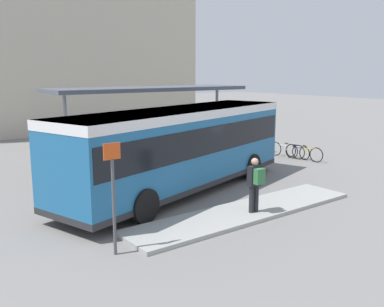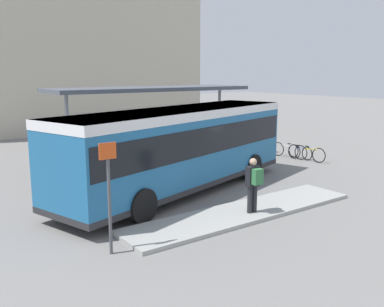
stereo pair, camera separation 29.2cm
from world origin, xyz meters
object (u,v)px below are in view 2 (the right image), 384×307
object	(u,v)px
bicycle_yellow	(310,154)
city_bus	(180,144)
pedestrian_waiting	(254,182)
platform_sign	(109,193)
bicycle_white	(286,150)
bicycle_blue	(300,152)
potted_planter_near_shelter	(233,147)

from	to	relation	value
bicycle_yellow	city_bus	bearing A→B (deg)	-90.96
pedestrian_waiting	platform_sign	distance (m)	4.84
bicycle_white	platform_sign	distance (m)	14.18
bicycle_yellow	platform_sign	distance (m)	13.83
bicycle_blue	city_bus	bearing A→B (deg)	-76.19
potted_planter_near_shelter	pedestrian_waiting	bearing A→B (deg)	-127.12
bicycle_white	potted_planter_near_shelter	xyz separation A→B (m)	(-3.04, 0.80, 0.35)
city_bus	bicycle_blue	world-z (taller)	city_bus
bicycle_blue	bicycle_white	xyz separation A→B (m)	(-0.30, 0.71, 0.03)
pedestrian_waiting	bicycle_yellow	world-z (taller)	pedestrian_waiting
platform_sign	bicycle_white	bearing A→B (deg)	24.28
bicycle_yellow	bicycle_blue	bearing A→B (deg)	164.22
bicycle_yellow	potted_planter_near_shelter	distance (m)	3.92
bicycle_white	potted_planter_near_shelter	bearing A→B (deg)	69.17
city_bus	bicycle_blue	size ratio (longest dim) A/B	6.76
bicycle_yellow	potted_planter_near_shelter	bearing A→B (deg)	-130.64
city_bus	platform_sign	bearing A→B (deg)	-158.39
bicycle_blue	platform_sign	bearing A→B (deg)	-64.78
pedestrian_waiting	bicycle_blue	distance (m)	9.85
pedestrian_waiting	bicycle_yellow	distance (m)	9.39
bicycle_white	potted_planter_near_shelter	size ratio (longest dim) A/B	1.25
bicycle_white	bicycle_blue	bearing A→B (deg)	-163.53
city_bus	pedestrian_waiting	distance (m)	3.74
bicycle_yellow	potted_planter_near_shelter	world-z (taller)	potted_planter_near_shelter
city_bus	potted_planter_near_shelter	xyz separation A→B (m)	(5.24, 2.98, -1.09)
bicycle_yellow	platform_sign	world-z (taller)	platform_sign
pedestrian_waiting	bicycle_yellow	bearing A→B (deg)	-58.64
city_bus	bicycle_yellow	distance (m)	8.62
bicycle_blue	potted_planter_near_shelter	xyz separation A→B (m)	(-3.34, 1.51, 0.38)
city_bus	pedestrian_waiting	bearing A→B (deg)	-103.25
potted_planter_near_shelter	bicycle_white	bearing A→B (deg)	-14.66
platform_sign	potted_planter_near_shelter	bearing A→B (deg)	33.88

